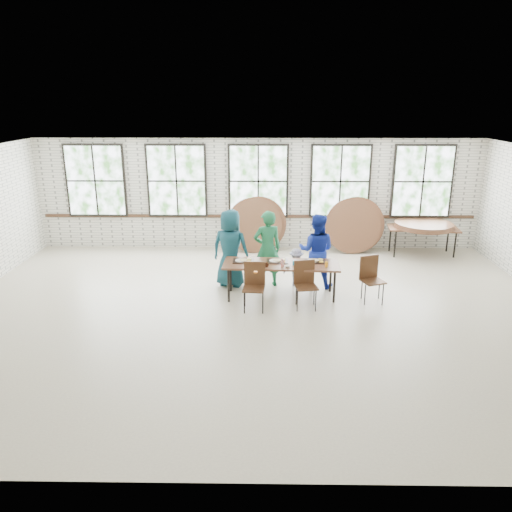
{
  "coord_description": "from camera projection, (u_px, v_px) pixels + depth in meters",
  "views": [
    {
      "loc": [
        0.14,
        -8.93,
        4.04
      ],
      "look_at": [
        0.0,
        0.4,
        1.05
      ],
      "focal_mm": 35.0,
      "sensor_mm": 36.0,
      "label": 1
    }
  ],
  "objects": [
    {
      "name": "storage_table",
      "position": [
        423.0,
        229.0,
        13.19
      ],
      "size": [
        1.87,
        0.93,
        0.74
      ],
      "rotation": [
        0.0,
        0.0,
        -0.1
      ],
      "color": "brown",
      "rests_on": "ground"
    },
    {
      "name": "chair_near_right",
      "position": [
        305.0,
        280.0,
        9.91
      ],
      "size": [
        0.48,
        0.47,
        0.95
      ],
      "rotation": [
        0.0,
        0.0,
        0.18
      ],
      "color": "#452917",
      "rests_on": "ground"
    },
    {
      "name": "chair_spare",
      "position": [
        371.0,
        275.0,
        10.21
      ],
      "size": [
        0.53,
        0.52,
        0.95
      ],
      "rotation": [
        0.0,
        0.0,
        0.34
      ],
      "color": "#452917",
      "rests_on": "ground"
    },
    {
      "name": "dining_table",
      "position": [
        281.0,
        266.0,
        10.36
      ],
      "size": [
        2.44,
        0.93,
        0.74
      ],
      "rotation": [
        0.0,
        0.0,
        -0.05
      ],
      "color": "brown",
      "rests_on": "ground"
    },
    {
      "name": "adult_teal",
      "position": [
        230.0,
        248.0,
        10.94
      ],
      "size": [
        0.97,
        0.77,
        1.73
      ],
      "primitive_type": "imported",
      "rotation": [
        0.0,
        0.0,
        2.85
      ],
      "color": "navy",
      "rests_on": "ground"
    },
    {
      "name": "adult_green",
      "position": [
        267.0,
        249.0,
        10.93
      ],
      "size": [
        0.71,
        0.55,
        1.71
      ],
      "primitive_type": "imported",
      "rotation": [
        0.0,
        0.0,
        3.39
      ],
      "color": "#1B673E",
      "rests_on": "ground"
    },
    {
      "name": "tabletop_clutter",
      "position": [
        286.0,
        263.0,
        10.3
      ],
      "size": [
        1.95,
        0.62,
        0.11
      ],
      "color": "black",
      "rests_on": "dining_table"
    },
    {
      "name": "round_tops_leaning",
      "position": [
        305.0,
        225.0,
        13.43
      ],
      "size": [
        4.27,
        0.47,
        1.49
      ],
      "color": "brown",
      "rests_on": "ground"
    },
    {
      "name": "chair_near_left",
      "position": [
        254.0,
        282.0,
        9.82
      ],
      "size": [
        0.45,
        0.44,
        0.95
      ],
      "rotation": [
        0.0,
        0.0,
        -0.08
      ],
      "color": "#452917",
      "rests_on": "ground"
    },
    {
      "name": "room",
      "position": [
        258.0,
        183.0,
        13.41
      ],
      "size": [
        12.0,
        12.0,
        12.0
      ],
      "color": "#C1B799",
      "rests_on": "ground"
    },
    {
      "name": "toddler",
      "position": [
        296.0,
        267.0,
        11.05
      ],
      "size": [
        0.57,
        0.35,
        0.86
      ],
      "primitive_type": "imported",
      "rotation": [
        0.0,
        0.0,
        3.08
      ],
      "color": "#191542",
      "rests_on": "ground"
    },
    {
      "name": "round_tops_stacked",
      "position": [
        424.0,
        225.0,
        13.15
      ],
      "size": [
        1.5,
        1.5,
        0.13
      ],
      "color": "brown",
      "rests_on": "storage_table"
    },
    {
      "name": "adult_blue",
      "position": [
        316.0,
        251.0,
        10.92
      ],
      "size": [
        0.93,
        0.8,
        1.64
      ],
      "primitive_type": "imported",
      "rotation": [
        0.0,
        0.0,
        2.89
      ],
      "color": "#152998",
      "rests_on": "ground"
    }
  ]
}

